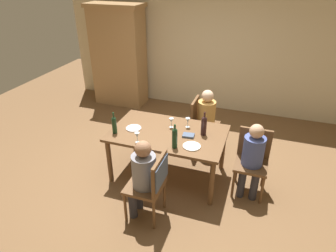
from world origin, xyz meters
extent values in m
plane|color=brown|center=(0.00, 0.00, 0.00)|extent=(10.00, 10.00, 0.00)
cube|color=beige|center=(0.00, 2.70, 1.35)|extent=(6.40, 0.12, 2.70)
cube|color=#A87F51|center=(-1.92, 2.25, 1.05)|extent=(1.10, 0.56, 2.10)
cube|color=#A87F51|center=(-1.92, 2.25, 2.14)|extent=(1.18, 0.62, 0.08)
cube|color=brown|center=(0.00, 0.00, 0.73)|extent=(1.64, 1.00, 0.04)
cylinder|color=brown|center=(-0.75, -0.43, 0.36)|extent=(0.07, 0.07, 0.71)
cylinder|color=brown|center=(0.75, -0.43, 0.36)|extent=(0.07, 0.07, 0.71)
cylinder|color=brown|center=(-0.75, 0.43, 0.36)|extent=(0.07, 0.07, 0.71)
cylinder|color=brown|center=(0.75, 0.43, 0.36)|extent=(0.07, 0.07, 0.71)
cylinder|color=brown|center=(1.39, -0.19, 0.22)|extent=(0.04, 0.04, 0.44)
cylinder|color=brown|center=(1.01, -0.19, 0.22)|extent=(0.04, 0.04, 0.44)
cylinder|color=brown|center=(1.39, 0.19, 0.22)|extent=(0.04, 0.04, 0.44)
cylinder|color=brown|center=(1.01, 0.19, 0.22)|extent=(0.04, 0.04, 0.44)
cube|color=brown|center=(1.20, 0.00, 0.46)|extent=(0.44, 0.44, 0.04)
cube|color=brown|center=(1.20, 0.20, 0.70)|extent=(0.44, 0.04, 0.44)
cylinder|color=brown|center=(-0.19, -1.07, 0.22)|extent=(0.04, 0.04, 0.44)
cylinder|color=brown|center=(-0.19, -0.69, 0.22)|extent=(0.04, 0.04, 0.44)
cylinder|color=brown|center=(0.19, -1.07, 0.22)|extent=(0.04, 0.04, 0.44)
cylinder|color=brown|center=(0.19, -0.69, 0.22)|extent=(0.04, 0.04, 0.44)
cube|color=brown|center=(0.00, -0.88, 0.46)|extent=(0.44, 0.44, 0.04)
cube|color=brown|center=(0.20, -0.88, 0.70)|extent=(0.04, 0.44, 0.44)
cube|color=#4C5B75|center=(0.20, -0.88, 0.72)|extent=(0.07, 0.40, 0.31)
cylinder|color=brown|center=(0.56, 1.07, 0.22)|extent=(0.04, 0.04, 0.44)
cylinder|color=brown|center=(0.56, 0.69, 0.22)|extent=(0.04, 0.04, 0.44)
cylinder|color=brown|center=(0.18, 1.07, 0.22)|extent=(0.04, 0.04, 0.44)
cylinder|color=brown|center=(0.18, 0.69, 0.22)|extent=(0.04, 0.04, 0.44)
cube|color=brown|center=(0.37, 0.88, 0.46)|extent=(0.44, 0.44, 0.04)
cube|color=brown|center=(0.17, 0.88, 0.70)|extent=(0.04, 0.44, 0.44)
cylinder|color=#33333D|center=(1.29, -0.13, 0.23)|extent=(0.10, 0.10, 0.46)
cylinder|color=#33333D|center=(1.12, -0.13, 0.23)|extent=(0.10, 0.10, 0.46)
cylinder|color=#475699|center=(1.20, 0.00, 0.68)|extent=(0.28, 0.28, 0.44)
sphere|color=tan|center=(1.20, 0.00, 0.99)|extent=(0.19, 0.19, 0.19)
cylinder|color=#33333D|center=(-0.14, -0.97, 0.23)|extent=(0.11, 0.11, 0.46)
cylinder|color=#33333D|center=(-0.14, -0.79, 0.23)|extent=(0.11, 0.11, 0.46)
cylinder|color=gray|center=(0.00, -0.88, 0.69)|extent=(0.29, 0.29, 0.45)
sphere|color=#996B4C|center=(0.00, -0.88, 1.01)|extent=(0.20, 0.20, 0.20)
cylinder|color=#33333D|center=(0.51, 0.97, 0.23)|extent=(0.11, 0.11, 0.46)
cylinder|color=#33333D|center=(0.51, 0.79, 0.23)|extent=(0.11, 0.11, 0.46)
cylinder|color=tan|center=(0.37, 0.88, 0.69)|extent=(0.29, 0.29, 0.45)
sphere|color=beige|center=(0.37, 0.88, 1.01)|extent=(0.20, 0.20, 0.20)
cylinder|color=#19381E|center=(0.21, -0.35, 0.87)|extent=(0.07, 0.07, 0.23)
sphere|color=#19381E|center=(0.21, -0.35, 1.00)|extent=(0.07, 0.07, 0.07)
cylinder|color=#19381E|center=(0.21, -0.35, 1.05)|extent=(0.03, 0.03, 0.08)
cylinder|color=#19381E|center=(-0.71, -0.26, 0.85)|extent=(0.07, 0.07, 0.20)
sphere|color=#19381E|center=(-0.71, -0.26, 0.97)|extent=(0.07, 0.07, 0.07)
cylinder|color=#19381E|center=(-0.71, -0.26, 1.02)|extent=(0.03, 0.03, 0.10)
cylinder|color=black|center=(0.49, 0.10, 0.86)|extent=(0.08, 0.08, 0.23)
sphere|color=black|center=(0.49, 0.10, 0.99)|extent=(0.08, 0.08, 0.08)
cylinder|color=black|center=(0.49, 0.10, 1.05)|extent=(0.03, 0.03, 0.10)
cylinder|color=silver|center=(0.00, 0.15, 0.75)|extent=(0.06, 0.06, 0.00)
cylinder|color=silver|center=(0.00, 0.15, 0.79)|extent=(0.01, 0.01, 0.07)
cone|color=silver|center=(0.00, 0.15, 0.86)|extent=(0.07, 0.07, 0.07)
cylinder|color=silver|center=(0.22, 0.24, 0.75)|extent=(0.06, 0.06, 0.00)
cylinder|color=silver|center=(0.22, 0.24, 0.79)|extent=(0.01, 0.01, 0.07)
cone|color=silver|center=(0.22, 0.24, 0.86)|extent=(0.07, 0.07, 0.07)
cylinder|color=silver|center=(-0.30, -0.39, 0.75)|extent=(0.06, 0.06, 0.00)
cylinder|color=silver|center=(-0.30, -0.39, 0.79)|extent=(0.01, 0.01, 0.07)
cone|color=silver|center=(-0.30, -0.39, 0.86)|extent=(0.07, 0.07, 0.07)
cylinder|color=white|center=(-0.51, -0.07, 0.76)|extent=(0.22, 0.22, 0.01)
cylinder|color=white|center=(0.42, -0.26, 0.76)|extent=(0.24, 0.24, 0.01)
cube|color=#4C5B75|center=(0.31, -0.02, 0.77)|extent=(0.17, 0.13, 0.03)
camera|label=1|loc=(1.19, -3.45, 2.87)|focal=31.41mm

